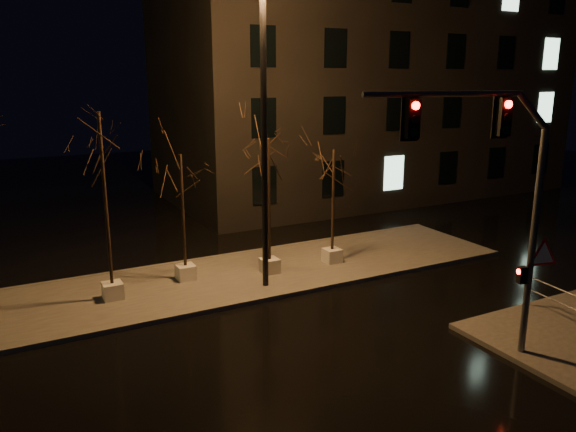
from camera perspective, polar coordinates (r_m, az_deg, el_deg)
ground at (r=16.57m, az=3.19°, el=-12.75°), size 90.00×90.00×0.00m
median at (r=21.48m, az=-5.12°, el=-6.14°), size 22.00×5.00×0.15m
building at (r=37.54m, az=7.68°, el=13.98°), size 25.00×12.00×15.00m
tree_1 at (r=18.88m, az=-18.39°, el=5.84°), size 1.80×1.80×6.40m
tree_2 at (r=20.29m, az=-10.77°, el=3.31°), size 1.80×1.80×4.77m
tree_3 at (r=20.60m, az=-1.97°, el=4.78°), size 1.80×1.80×5.27m
tree_4 at (r=21.98m, az=4.66°, el=4.13°), size 1.80×1.80×4.67m
traffic_signal_mast at (r=14.96m, az=20.76°, el=2.61°), size 5.58×1.42×6.98m
streetlight_main at (r=19.05m, az=-2.47°, el=10.02°), size 2.58×0.87×10.37m
guard_rail_b at (r=19.35m, az=25.42°, el=-7.51°), size 0.24×2.13×1.01m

